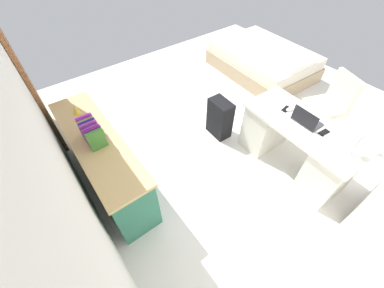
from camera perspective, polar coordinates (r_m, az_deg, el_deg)
ground_plane at (r=3.94m, az=9.60°, el=4.78°), size 5.79×5.79×0.00m
wall_back at (r=2.23m, az=-34.36°, el=5.80°), size 4.05×0.10×2.87m
door_wooden at (r=3.72m, az=-35.08°, el=13.20°), size 0.88×0.05×2.04m
desk at (r=3.32m, az=23.62°, el=-0.11°), size 1.46×0.71×0.74m
office_chair at (r=4.03m, az=29.53°, el=7.40°), size 0.59×0.59×0.94m
credenza at (r=3.03m, az=-20.21°, el=-3.96°), size 1.80×0.48×0.80m
bed at (r=5.24m, az=16.60°, el=18.53°), size 1.96×1.48×0.58m
suitcase_black at (r=3.56m, az=6.65°, el=6.14°), size 0.37×0.24×0.60m
laptop at (r=3.08m, az=25.63°, el=5.20°), size 0.32×0.23×0.21m
computer_mouse at (r=3.21m, az=22.31°, el=7.68°), size 0.06×0.10×0.03m
cell_phone_near_laptop at (r=3.08m, az=29.03°, el=2.45°), size 0.08×0.14×0.01m
cell_phone_by_mouse at (r=3.22m, az=21.58°, el=7.81°), size 0.08×0.14×0.01m
desk_lamp at (r=2.83m, az=35.05°, el=1.93°), size 0.16×0.11×0.34m
book_row at (r=2.65m, az=-22.80°, el=2.49°), size 0.31×0.17×0.24m
figurine_small at (r=3.12m, az=-26.06°, el=7.38°), size 0.08×0.08×0.11m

